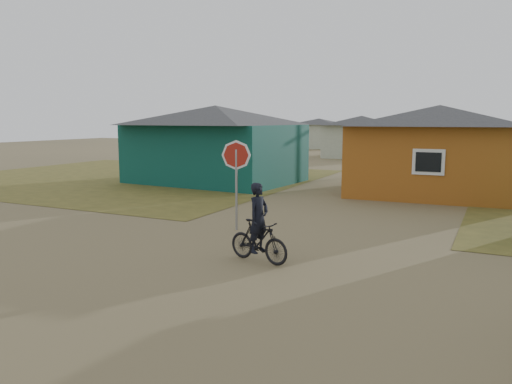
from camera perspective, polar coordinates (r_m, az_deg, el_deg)
ground at (r=10.91m, az=-2.27°, el=-9.16°), size 120.00×120.00×0.00m
grass_nw at (r=29.34m, az=-14.37°, el=1.63°), size 20.00×18.00×0.00m
house_teal at (r=26.38m, az=-4.63°, el=5.61°), size 8.93×7.08×4.00m
house_yellow at (r=23.32m, az=20.08°, el=4.67°), size 7.72×6.76×3.90m
house_pale_west at (r=44.55m, az=11.92°, el=6.29°), size 7.04×6.15×3.60m
house_pale_north at (r=58.34m, az=7.18°, el=6.73°), size 6.28×5.81×3.40m
stop_sign at (r=14.68m, az=-2.27°, el=3.12°), size 0.87×0.13×2.68m
cyclist at (r=11.52m, az=0.29°, el=-4.75°), size 1.69×0.80×1.85m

